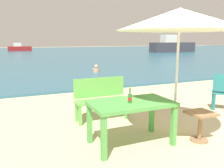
% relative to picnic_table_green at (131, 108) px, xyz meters
% --- Properties ---
extents(ground_plane, '(120.00, 120.00, 0.00)m').
position_rel_picnic_table_green_xyz_m(ground_plane, '(1.36, -0.62, -0.65)').
color(ground_plane, beige).
extents(sea_water, '(120.00, 50.00, 0.08)m').
position_rel_picnic_table_green_xyz_m(sea_water, '(1.36, 29.38, -0.61)').
color(sea_water, '#2D6075').
rests_on(sea_water, ground_plane).
extents(picnic_table_green, '(1.40, 0.80, 0.76)m').
position_rel_picnic_table_green_xyz_m(picnic_table_green, '(0.00, 0.00, 0.00)').
color(picnic_table_green, '#4C9E47').
rests_on(picnic_table_green, ground_plane).
extents(beer_bottle_amber, '(0.07, 0.07, 0.26)m').
position_rel_picnic_table_green_xyz_m(beer_bottle_amber, '(-0.06, -0.06, 0.20)').
color(beer_bottle_amber, '#2D662D').
rests_on(beer_bottle_amber, picnic_table_green).
extents(patio_umbrella, '(2.10, 2.10, 2.30)m').
position_rel_picnic_table_green_xyz_m(patio_umbrella, '(0.77, -0.19, 1.47)').
color(patio_umbrella, silver).
rests_on(patio_umbrella, ground_plane).
extents(side_table_wood, '(0.44, 0.44, 0.54)m').
position_rel_picnic_table_green_xyz_m(side_table_wood, '(1.19, -0.38, -0.30)').
color(side_table_wood, olive).
rests_on(side_table_wood, ground_plane).
extents(bench_green_left, '(1.20, 0.36, 0.95)m').
position_rel_picnic_table_green_xyz_m(bench_green_left, '(-0.02, 1.41, -0.11)').
color(bench_green_left, '#60B24C').
rests_on(bench_green_left, ground_plane).
extents(swimmer_person, '(0.34, 0.34, 0.41)m').
position_rel_picnic_table_green_xyz_m(swimmer_person, '(2.39, 8.46, -0.41)').
color(swimmer_person, tan).
rests_on(swimmer_person, sea_water).
extents(boat_tanker, '(3.53, 0.96, 1.28)m').
position_rel_picnic_table_green_xyz_m(boat_tanker, '(-0.44, 36.36, -0.11)').
color(boat_tanker, maroon).
rests_on(boat_tanker, sea_water).
extents(boat_fishing_trawler, '(6.69, 1.83, 2.43)m').
position_rel_picnic_table_green_xyz_m(boat_fishing_trawler, '(19.44, 24.01, 0.31)').
color(boat_fishing_trawler, '#38383F').
rests_on(boat_fishing_trawler, sea_water).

